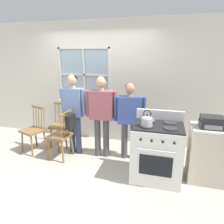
# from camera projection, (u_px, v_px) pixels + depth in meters

# --- Properties ---
(ground_plane) EXTENTS (16.00, 16.00, 0.00)m
(ground_plane) POSITION_uv_depth(u_px,v_px,m) (76.00, 167.00, 3.64)
(ground_plane) COLOR #B2AD9E
(wall_back) EXTENTS (6.40, 0.16, 2.70)m
(wall_back) POSITION_uv_depth(u_px,v_px,m) (100.00, 83.00, 4.56)
(wall_back) COLOR silver
(wall_back) RESTS_ON ground_plane
(chair_by_window) EXTENTS (0.43, 0.45, 0.95)m
(chair_by_window) POSITION_uv_depth(u_px,v_px,m) (61.00, 136.00, 3.86)
(chair_by_window) COLOR olive
(chair_by_window) RESTS_ON ground_plane
(chair_near_wall) EXTENTS (0.53, 0.52, 0.95)m
(chair_near_wall) POSITION_uv_depth(u_px,v_px,m) (34.00, 131.00, 4.14)
(chair_near_wall) COLOR olive
(chair_near_wall) RESTS_ON ground_plane
(chair_center_cluster) EXTENTS (0.47, 0.45, 0.95)m
(chair_center_cluster) POSITION_uv_depth(u_px,v_px,m) (61.00, 126.00, 4.43)
(chair_center_cluster) COLOR olive
(chair_center_cluster) RESTS_ON ground_plane
(person_elderly_left) EXTENTS (0.52, 0.22, 1.61)m
(person_elderly_left) POSITION_uv_depth(u_px,v_px,m) (74.00, 108.00, 3.94)
(person_elderly_left) COLOR #384766
(person_elderly_left) RESTS_ON ground_plane
(person_teen_center) EXTENTS (0.61, 0.27, 1.59)m
(person_teen_center) POSITION_uv_depth(u_px,v_px,m) (101.00, 109.00, 3.79)
(person_teen_center) COLOR #4C4C51
(person_teen_center) RESTS_ON ground_plane
(person_adult_right) EXTENTS (0.61, 0.29, 1.48)m
(person_adult_right) POSITION_uv_depth(u_px,v_px,m) (129.00, 115.00, 3.74)
(person_adult_right) COLOR #4C4C51
(person_adult_right) RESTS_ON ground_plane
(stove) EXTENTS (0.77, 0.68, 1.08)m
(stove) POSITION_uv_depth(u_px,v_px,m) (157.00, 151.00, 3.21)
(stove) COLOR white
(stove) RESTS_ON ground_plane
(kettle) EXTENTS (0.21, 0.17, 0.25)m
(kettle) POSITION_uv_depth(u_px,v_px,m) (147.00, 120.00, 2.98)
(kettle) COLOR #B7B7BC
(kettle) RESTS_ON stove
(potted_plant) EXTENTS (0.13, 0.13, 0.24)m
(potted_plant) POSITION_uv_depth(u_px,v_px,m) (84.00, 98.00, 4.67)
(potted_plant) COLOR #42474C
(potted_plant) RESTS_ON wall_back
(handbag) EXTENTS (0.20, 0.23, 0.31)m
(handbag) POSITION_uv_depth(u_px,v_px,m) (70.00, 121.00, 3.70)
(handbag) COLOR black
(handbag) RESTS_ON chair_by_window
(side_counter) EXTENTS (0.55, 0.50, 0.90)m
(side_counter) POSITION_uv_depth(u_px,v_px,m) (207.00, 154.00, 3.18)
(side_counter) COLOR beige
(side_counter) RESTS_ON ground_plane
(stereo) EXTENTS (0.34, 0.29, 0.18)m
(stereo) POSITION_uv_depth(u_px,v_px,m) (212.00, 122.00, 3.01)
(stereo) COLOR #232326
(stereo) RESTS_ON side_counter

